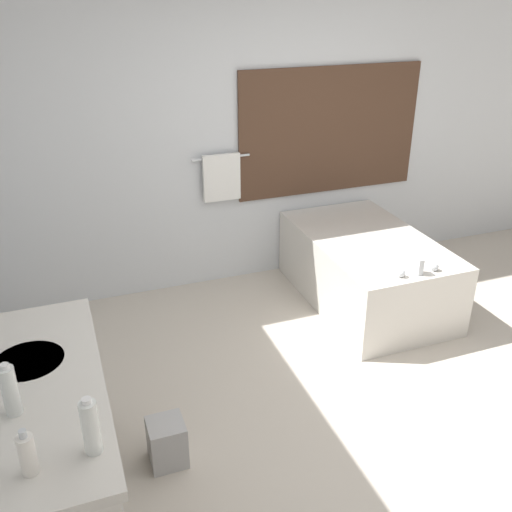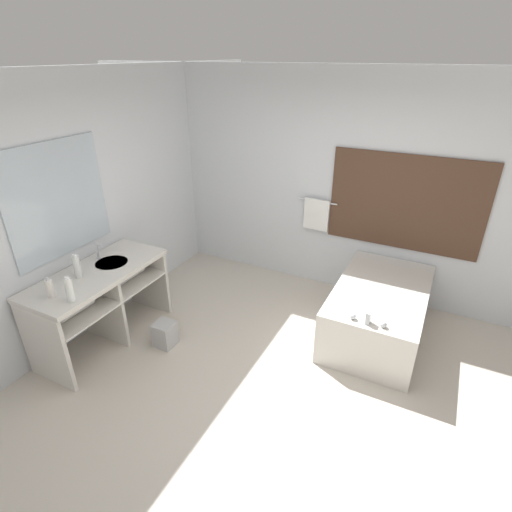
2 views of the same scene
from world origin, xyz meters
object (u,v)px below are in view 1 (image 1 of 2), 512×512
at_px(water_bottle_1, 10,390).
at_px(waste_bin, 167,442).
at_px(bathtub, 366,266).
at_px(water_bottle_2, 91,427).
at_px(soap_dispenser, 27,454).

relative_size(water_bottle_1, waste_bin, 0.91).
distance_m(bathtub, water_bottle_2, 3.09).
bearing_deg(waste_bin, soap_dispenser, -130.55).
distance_m(water_bottle_2, waste_bin, 1.14).
bearing_deg(soap_dispenser, water_bottle_1, 99.41).
distance_m(water_bottle_2, soap_dispenser, 0.23).
bearing_deg(waste_bin, water_bottle_1, -152.23).
bearing_deg(water_bottle_1, waste_bin, 27.77).
distance_m(bathtub, waste_bin, 2.32).
bearing_deg(waste_bin, water_bottle_2, -119.08).
height_order(soap_dispenser, waste_bin, soap_dispenser).
distance_m(water_bottle_1, soap_dispenser, 0.37).
relative_size(bathtub, water_bottle_1, 6.29).
bearing_deg(bathtub, water_bottle_2, -140.90).
bearing_deg(soap_dispenser, water_bottle_2, 6.59).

